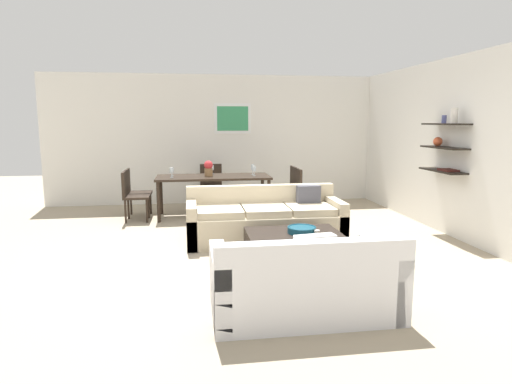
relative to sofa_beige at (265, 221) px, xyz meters
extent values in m
plane|color=tan|center=(-0.15, -0.34, -0.29)|extent=(18.00, 18.00, 0.00)
cube|color=silver|center=(0.15, 3.19, 1.06)|extent=(8.40, 0.06, 2.70)
cube|color=white|center=(-0.16, 3.15, 1.50)|extent=(0.77, 0.02, 0.63)
cube|color=#338C59|center=(-0.16, 3.13, 1.50)|extent=(0.66, 0.01, 0.51)
cube|color=silver|center=(2.88, 0.26, 1.06)|extent=(0.06, 8.20, 2.70)
cube|color=black|center=(2.71, -0.09, 1.41)|extent=(0.28, 0.90, 0.02)
cube|color=black|center=(2.71, -0.09, 1.06)|extent=(0.28, 0.90, 0.02)
cube|color=black|center=(2.71, -0.09, 0.71)|extent=(0.28, 0.90, 0.02)
cylinder|color=silver|center=(2.71, -0.29, 1.53)|extent=(0.10, 0.10, 0.22)
sphere|color=#D85933|center=(2.71, 0.09, 1.14)|extent=(0.14, 0.14, 0.14)
cylinder|color=#4C518C|center=(2.71, -0.04, 1.48)|extent=(0.07, 0.07, 0.12)
cube|color=#4C1E19|center=(2.71, -0.24, 0.74)|extent=(0.20, 0.28, 0.03)
cube|color=beige|center=(-0.01, -0.04, -0.08)|extent=(2.26, 0.90, 0.42)
cube|color=beige|center=(-0.01, 0.33, 0.31)|extent=(2.26, 0.16, 0.36)
cube|color=beige|center=(-1.07, -0.04, 0.01)|extent=(0.14, 0.90, 0.60)
cube|color=beige|center=(1.05, -0.04, 0.01)|extent=(0.14, 0.90, 0.60)
cube|color=beige|center=(-0.67, -0.08, 0.18)|extent=(0.64, 0.70, 0.10)
cube|color=beige|center=(-0.01, -0.08, 0.18)|extent=(0.64, 0.70, 0.10)
cube|color=beige|center=(0.65, -0.08, 0.18)|extent=(0.64, 0.70, 0.10)
cube|color=#4C4C56|center=(0.69, 0.15, 0.31)|extent=(0.36, 0.12, 0.36)
cube|color=white|center=(-0.07, -2.48, -0.08)|extent=(1.67, 0.90, 0.42)
cube|color=white|center=(-0.07, -2.85, 0.31)|extent=(1.67, 0.16, 0.36)
cube|color=white|center=(0.70, -2.48, 0.01)|extent=(0.14, 0.90, 0.60)
cube|color=white|center=(-0.83, -2.48, 0.01)|extent=(0.14, 0.90, 0.60)
cube|color=white|center=(0.28, -2.44, 0.18)|extent=(0.68, 0.70, 0.10)
cube|color=white|center=(-0.41, -2.44, 0.18)|extent=(0.68, 0.70, 0.10)
cube|color=white|center=(-0.02, -2.67, 0.31)|extent=(0.37, 0.17, 0.36)
cube|color=black|center=(0.18, -1.16, -0.10)|extent=(1.16, 1.01, 0.38)
cylinder|color=navy|center=(0.28, -1.09, 0.12)|extent=(0.35, 0.35, 0.07)
torus|color=navy|center=(0.28, -1.09, 0.16)|extent=(0.36, 0.36, 0.02)
cylinder|color=silver|center=(0.43, -1.22, 0.12)|extent=(0.07, 0.07, 0.06)
cube|color=black|center=(-0.66, 1.78, 0.44)|extent=(2.06, 0.84, 0.04)
cylinder|color=black|center=(-1.63, 1.42, 0.06)|extent=(0.06, 0.06, 0.71)
cylinder|color=black|center=(0.31, 1.42, 0.06)|extent=(0.06, 0.06, 0.71)
cylinder|color=black|center=(-1.63, 2.14, 0.06)|extent=(0.06, 0.06, 0.71)
cylinder|color=black|center=(0.31, 2.14, 0.06)|extent=(0.06, 0.06, 0.71)
cube|color=black|center=(0.69, 1.60, 0.14)|extent=(0.44, 0.44, 0.04)
cube|color=black|center=(0.89, 1.60, 0.37)|extent=(0.04, 0.44, 0.43)
cylinder|color=black|center=(0.51, 1.78, -0.09)|extent=(0.04, 0.04, 0.41)
cylinder|color=black|center=(0.51, 1.42, -0.09)|extent=(0.04, 0.04, 0.41)
cylinder|color=black|center=(0.87, 1.78, -0.09)|extent=(0.04, 0.04, 0.41)
cylinder|color=black|center=(0.87, 1.42, -0.09)|extent=(0.04, 0.04, 0.41)
cube|color=black|center=(-2.01, 1.60, 0.14)|extent=(0.44, 0.44, 0.04)
cube|color=black|center=(-2.21, 1.60, 0.37)|extent=(0.04, 0.44, 0.43)
cylinder|color=black|center=(-1.83, 1.42, -0.09)|extent=(0.04, 0.04, 0.41)
cylinder|color=black|center=(-1.83, 1.78, -0.09)|extent=(0.04, 0.04, 0.41)
cylinder|color=black|center=(-2.19, 1.42, -0.09)|extent=(0.04, 0.04, 0.41)
cylinder|color=black|center=(-2.19, 1.78, -0.09)|extent=(0.04, 0.04, 0.41)
cube|color=black|center=(0.69, 1.97, 0.14)|extent=(0.44, 0.44, 0.04)
cube|color=black|center=(0.89, 1.97, 0.37)|extent=(0.04, 0.44, 0.43)
cylinder|color=black|center=(0.51, 2.15, -0.09)|extent=(0.04, 0.04, 0.41)
cylinder|color=black|center=(0.51, 1.79, -0.09)|extent=(0.04, 0.04, 0.41)
cylinder|color=black|center=(0.87, 2.15, -0.09)|extent=(0.04, 0.04, 0.41)
cylinder|color=black|center=(0.87, 1.79, -0.09)|extent=(0.04, 0.04, 0.41)
cube|color=black|center=(-0.66, 2.52, 0.14)|extent=(0.44, 0.44, 0.04)
cube|color=black|center=(-0.66, 2.72, 0.37)|extent=(0.44, 0.04, 0.43)
cylinder|color=black|center=(-0.84, 2.34, -0.09)|extent=(0.04, 0.04, 0.41)
cylinder|color=black|center=(-0.48, 2.34, -0.09)|extent=(0.04, 0.04, 0.41)
cylinder|color=black|center=(-0.84, 2.70, -0.09)|extent=(0.04, 0.04, 0.41)
cylinder|color=black|center=(-0.48, 2.70, -0.09)|extent=(0.04, 0.04, 0.41)
cube|color=black|center=(-2.01, 1.97, 0.14)|extent=(0.44, 0.44, 0.04)
cube|color=black|center=(-2.21, 1.97, 0.37)|extent=(0.04, 0.44, 0.43)
cylinder|color=black|center=(-1.83, 1.79, -0.09)|extent=(0.04, 0.04, 0.41)
cylinder|color=black|center=(-1.83, 2.15, -0.09)|extent=(0.04, 0.04, 0.41)
cylinder|color=black|center=(-2.19, 1.79, -0.09)|extent=(0.04, 0.04, 0.41)
cylinder|color=black|center=(-2.19, 2.15, -0.09)|extent=(0.04, 0.04, 0.41)
cylinder|color=silver|center=(-1.40, 1.89, 0.46)|extent=(0.06, 0.06, 0.01)
cylinder|color=silver|center=(-1.40, 1.89, 0.50)|extent=(0.01, 0.01, 0.06)
cylinder|color=silver|center=(-1.40, 1.89, 0.56)|extent=(0.06, 0.06, 0.08)
cylinder|color=silver|center=(-1.40, 1.68, 0.46)|extent=(0.06, 0.06, 0.01)
cylinder|color=silver|center=(-1.40, 1.68, 0.51)|extent=(0.01, 0.01, 0.08)
cylinder|color=silver|center=(-1.40, 1.68, 0.59)|extent=(0.07, 0.07, 0.09)
cylinder|color=silver|center=(0.08, 1.89, 0.46)|extent=(0.06, 0.06, 0.01)
cylinder|color=silver|center=(0.08, 1.89, 0.51)|extent=(0.01, 0.01, 0.08)
cylinder|color=silver|center=(0.08, 1.89, 0.60)|extent=(0.06, 0.06, 0.10)
cylinder|color=silver|center=(-0.66, 2.14, 0.46)|extent=(0.06, 0.06, 0.01)
cylinder|color=silver|center=(-0.66, 2.14, 0.50)|extent=(0.01, 0.01, 0.07)
cylinder|color=silver|center=(-0.66, 2.14, 0.57)|extent=(0.06, 0.06, 0.09)
cylinder|color=silver|center=(0.08, 1.68, 0.46)|extent=(0.06, 0.06, 0.01)
cylinder|color=silver|center=(0.08, 1.68, 0.51)|extent=(0.01, 0.01, 0.08)
cylinder|color=silver|center=(0.08, 1.68, 0.59)|extent=(0.07, 0.07, 0.09)
cylinder|color=olive|center=(-0.74, 1.78, 0.53)|extent=(0.15, 0.15, 0.14)
sphere|color=red|center=(-0.74, 1.78, 0.66)|extent=(0.16, 0.16, 0.16)
camera|label=1|loc=(-1.06, -6.22, 1.46)|focal=30.84mm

